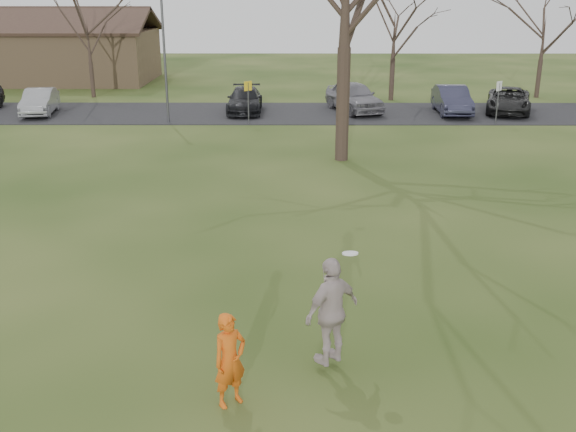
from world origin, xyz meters
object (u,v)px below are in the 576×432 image
object	(u,v)px
player_defender	(230,360)
car_3	(245,100)
catching_play	(332,311)
lamp_post	(164,39)
car_4	(354,97)
car_6	(509,100)
building	(9,53)
car_5	(452,100)
car_1	(40,102)

from	to	relation	value
player_defender	car_3	size ratio (longest dim) A/B	0.36
catching_play	lamp_post	xyz separation A→B (m)	(-6.75, 22.18, 2.87)
car_4	catching_play	distance (m)	25.23
player_defender	car_6	xyz separation A→B (m)	(12.42, 25.78, -0.09)
car_3	car_4	bearing A→B (deg)	1.86
car_3	catching_play	bearing A→B (deg)	-83.49
car_3	building	world-z (taller)	building
player_defender	car_5	size ratio (longest dim) A/B	0.36
car_5	catching_play	xyz separation A→B (m)	(-7.73, -24.47, 0.34)
player_defender	lamp_post	distance (m)	23.98
car_1	car_3	xyz separation A→B (m)	(10.66, 0.64, -0.02)
car_5	building	world-z (taller)	building
car_3	building	size ratio (longest dim) A/B	0.21
car_1	car_6	distance (m)	24.60
building	car_6	bearing A→B (deg)	-22.27
car_1	lamp_post	bearing A→B (deg)	-25.04
car_1	car_5	distance (m)	21.53
car_1	car_5	bearing A→B (deg)	-8.44
car_6	building	size ratio (longest dim) A/B	0.23
car_1	car_4	world-z (taller)	car_4
player_defender	car_3	xyz separation A→B (m)	(-1.52, 25.85, -0.10)
player_defender	car_5	bearing A→B (deg)	31.46
car_1	car_4	bearing A→B (deg)	-6.05
player_defender	car_4	xyz separation A→B (m)	(4.29, 26.11, 0.05)
car_5	lamp_post	xyz separation A→B (m)	(-14.48, -2.28, 3.22)
car_1	car_3	world-z (taller)	car_1
car_3	catching_play	distance (m)	25.03
catching_play	player_defender	bearing A→B (deg)	-147.88
car_1	building	bearing A→B (deg)	108.07
building	player_defender	bearing A→B (deg)	-63.70
car_4	lamp_post	world-z (taller)	lamp_post
catching_play	car_3	bearing A→B (deg)	97.22
catching_play	building	size ratio (longest dim) A/B	0.09
catching_play	lamp_post	distance (m)	23.37
car_5	building	bearing A→B (deg)	157.19
car_1	car_4	size ratio (longest dim) A/B	0.86
car_5	catching_play	distance (m)	25.66
car_5	lamp_post	world-z (taller)	lamp_post
catching_play	building	bearing A→B (deg)	118.84
player_defender	car_1	distance (m)	27.99
player_defender	car_1	world-z (taller)	player_defender
car_6	car_5	bearing A→B (deg)	-156.82
player_defender	car_1	size ratio (longest dim) A/B	0.39
car_3	lamp_post	xyz separation A→B (m)	(-3.61, -2.64, 3.30)
building	lamp_post	size ratio (longest dim) A/B	3.29
car_3	car_5	distance (m)	10.88
car_5	car_6	bearing A→B (deg)	7.67
car_4	car_5	bearing A→B (deg)	-25.31
player_defender	catching_play	distance (m)	1.94
car_4	car_6	world-z (taller)	car_4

